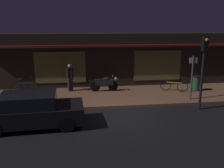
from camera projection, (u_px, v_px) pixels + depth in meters
ground_plane at (123, 116)px, 11.11m from camera, size 60.00×60.00×0.00m
sidewalk_slab at (114, 96)px, 13.98m from camera, size 18.00×4.00×0.15m
storefront_building at (108, 59)px, 16.84m from camera, size 18.00×3.30×3.60m
motorcycle at (105, 83)px, 14.62m from camera, size 1.70×0.55×0.97m
bicycle_parked at (25, 86)px, 14.45m from camera, size 1.66×0.42×0.91m
bicycle_extra at (174, 86)px, 14.62m from camera, size 1.51×0.75×0.91m
person_photographer at (70, 77)px, 14.61m from camera, size 0.44×0.59×1.67m
sign_post at (192, 75)px, 12.80m from camera, size 0.44×0.09×2.40m
trash_bin at (196, 83)px, 14.74m from camera, size 0.48×0.48×0.93m
traffic_light_pole at (204, 60)px, 11.37m from camera, size 0.24×0.33×3.60m
parked_car_near at (32, 110)px, 9.78m from camera, size 4.19×1.99×1.42m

